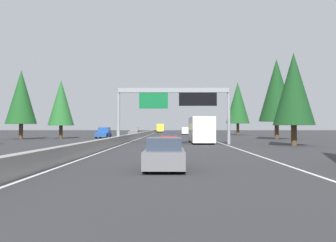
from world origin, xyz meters
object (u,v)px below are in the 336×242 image
object	(u,v)px
sedan_distant_b	(165,155)
conifer_right_mid	(277,90)
conifer_left_mid	(61,103)
oncoming_far	(134,131)
bus_far_left	(200,129)
box_truck_distant_a	(161,128)
sign_gantry_overhead	(175,99)
conifer_right_far	(238,103)
pickup_near_right	(185,131)
oncoming_near	(104,133)
sedan_far_right	(169,137)
conifer_left_near	(21,97)
conifer_right_near	(294,89)

from	to	relation	value
sedan_distant_b	conifer_right_mid	size ratio (longest dim) A/B	0.34
conifer_right_mid	conifer_left_mid	world-z (taller)	conifer_right_mid
oncoming_far	bus_far_left	bearing A→B (deg)	17.36
bus_far_left	box_truck_distant_a	bearing A→B (deg)	5.13
sign_gantry_overhead	box_truck_distant_a	distance (m)	86.83
sign_gantry_overhead	conifer_right_mid	bearing A→B (deg)	-40.83
sedan_distant_b	conifer_right_far	world-z (taller)	conifer_right_far
bus_far_left	conifer_right_far	distance (m)	46.08
pickup_near_right	oncoming_far	size ratio (longest dim) A/B	1.00
oncoming_far	sign_gantry_overhead	bearing A→B (deg)	11.70
oncoming_far	conifer_left_mid	distance (m)	23.62
conifer_right_mid	conifer_left_mid	xyz separation A→B (m)	(3.02, 35.61, -1.79)
sedan_distant_b	pickup_near_right	world-z (taller)	pickup_near_right
sedan_distant_b	bus_far_left	world-z (taller)	bus_far_left
box_truck_distant_a	oncoming_far	distance (m)	44.26
sedan_distant_b	bus_far_left	xyz separation A→B (m)	(29.48, -3.80, 1.03)
oncoming_near	sedan_distant_b	bearing A→B (deg)	13.28
sedan_far_right	conifer_right_far	distance (m)	48.41
box_truck_distant_a	conifer_left_near	size ratio (longest dim) A/B	0.77
conifer_left_near	conifer_right_near	bearing A→B (deg)	-119.62
oncoming_near	pickup_near_right	bearing A→B (deg)	153.44
pickup_near_right	conifer_right_mid	xyz separation A→B (m)	(-35.96, -13.43, 6.92)
conifer_right_near	sign_gantry_overhead	bearing A→B (deg)	76.77
sedan_distant_b	pickup_near_right	bearing A→B (deg)	-2.61
box_truck_distant_a	sign_gantry_overhead	bearing A→B (deg)	-177.19
conifer_right_near	conifer_right_mid	distance (m)	22.38
bus_far_left	pickup_near_right	world-z (taller)	bus_far_left
oncoming_near	sign_gantry_overhead	bearing A→B (deg)	26.88
sign_gantry_overhead	conifer_right_near	world-z (taller)	conifer_right_near
sedan_distant_b	conifer_left_near	distance (m)	49.52
sign_gantry_overhead	sedan_distant_b	xyz separation A→B (m)	(-25.14, 0.65, -4.32)
bus_far_left	oncoming_near	world-z (taller)	bus_far_left
conifer_left_near	box_truck_distant_a	bearing A→B (deg)	-16.29
conifer_right_far	sedan_distant_b	bearing A→B (deg)	167.84
conifer_right_mid	sedan_distant_b	bearing A→B (deg)	158.85
oncoming_near	conifer_right_near	distance (m)	37.01
sign_gantry_overhead	conifer_right_near	distance (m)	12.64
conifer_right_near	conifer_right_far	world-z (taller)	conifer_right_far
bus_far_left	conifer_right_far	size ratio (longest dim) A/B	0.91
pickup_near_right	oncoming_far	xyz separation A→B (m)	(-12.33, 11.84, 0.00)
sedan_far_right	conifer_right_near	xyz separation A→B (m)	(-6.11, -12.95, 5.19)
sedan_distant_b	sedan_far_right	size ratio (longest dim) A/B	1.00
sign_gantry_overhead	oncoming_far	size ratio (longest dim) A/B	2.26
oncoming_far	conifer_right_near	world-z (taller)	conifer_right_near
bus_far_left	pickup_near_right	bearing A→B (deg)	0.16
oncoming_near	conifer_right_far	world-z (taller)	conifer_right_far
conifer_right_near	conifer_right_far	distance (m)	51.43
sign_gantry_overhead	conifer_right_far	world-z (taller)	conifer_right_far
sedan_distant_b	box_truck_distant_a	bearing A→B (deg)	1.84
sedan_far_right	conifer_right_far	bearing A→B (deg)	-19.34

